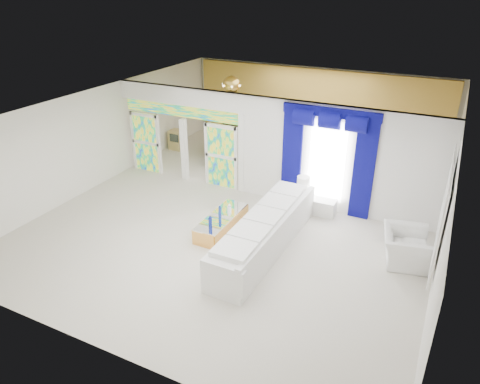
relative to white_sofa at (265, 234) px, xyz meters
The scene contains 22 objects.
floor 2.16m from the white_sofa, 125.51° to the left, with size 12.00×12.00×0.00m, color #B7AF9E.
dividing_wall 3.08m from the white_sofa, 71.43° to the left, with size 5.70×0.18×3.00m, color white.
dividing_header 5.43m from the white_sofa, 146.25° to the left, with size 4.30×0.18×0.55m, color white.
stained_panel_left 6.18m from the white_sofa, 153.65° to the left, with size 0.95×0.04×2.00m, color #994C3F.
stained_panel_right 3.85m from the white_sofa, 134.25° to the left, with size 0.95×0.04×2.00m, color #994C3F.
stained_transom 5.24m from the white_sofa, 146.25° to the left, with size 4.00×0.05×0.35m, color #994C3F.
window_pane 2.90m from the white_sofa, 75.77° to the left, with size 1.00×0.02×2.30m, color white.
blue_drape_left 2.80m from the white_sofa, 97.31° to the left, with size 0.55×0.10×2.80m, color #06044B.
blue_drape_right 3.24m from the white_sofa, 57.33° to the left, with size 0.55×0.10×2.80m, color #06044B.
blue_pelmet 3.60m from the white_sofa, 75.61° to the left, with size 2.60×0.12×0.25m, color #06044B.
wall_mirror 3.95m from the white_sofa, 11.12° to the left, with size 0.04×2.70×1.90m, color white.
gold_curtains 7.80m from the white_sofa, 99.18° to the left, with size 9.70×0.12×2.90m, color gold.
white_sofa is the anchor object (origin of this frame).
coffee_table 1.40m from the white_sofa, 167.47° to the left, with size 0.62×1.86×0.41m, color gold.
console_table 2.37m from the white_sofa, 79.26° to the left, with size 1.30×0.41×0.43m, color white.
table_lamp 2.34m from the white_sofa, 86.54° to the left, with size 0.36×0.36×0.58m, color white.
armchair 3.23m from the white_sofa, 17.02° to the left, with size 1.16×1.01×0.75m, color white.
grand_piano 6.64m from the white_sofa, 121.70° to the left, with size 1.52×2.00×1.01m, color black.
piano_bench 5.35m from the white_sofa, 130.75° to the left, with size 0.93×0.36×0.31m, color black.
tv_console 7.62m from the white_sofa, 139.56° to the left, with size 0.51×0.47×0.75m, color tan.
chandelier 6.62m from the white_sofa, 124.57° to the left, with size 0.60×0.60×0.60m, color gold.
decanters 1.35m from the white_sofa, behind, with size 0.14×1.06×0.28m.
Camera 1 is at (4.73, -10.19, 5.94)m, focal length 33.23 mm.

